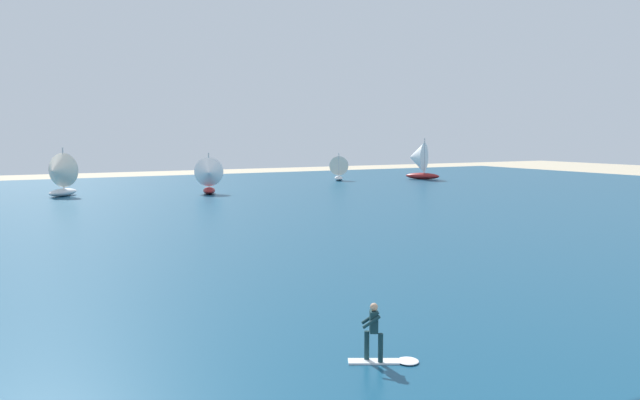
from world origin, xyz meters
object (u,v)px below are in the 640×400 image
kitesurfer (381,341)px  sailboat_anchored_offshore (209,175)px  sailboat_trailing (59,174)px  sailboat_far_left (418,160)px  sailboat_heeled_over (338,168)px

kitesurfer → sailboat_anchored_offshore: bearing=75.4°
sailboat_trailing → sailboat_far_left: size_ratio=0.87×
kitesurfer → sailboat_heeled_over: size_ratio=0.55×
kitesurfer → sailboat_anchored_offshore: 53.15m
sailboat_anchored_offshore → sailboat_far_left: size_ratio=0.76×
kitesurfer → sailboat_anchored_offshore: (13.42, 51.41, 1.33)m
sailboat_trailing → sailboat_anchored_offshore: bearing=-18.1°
sailboat_heeled_over → sailboat_trailing: 36.73m
sailboat_anchored_offshore → sailboat_heeled_over: sailboat_anchored_offshore is taller
sailboat_heeled_over → kitesurfer: bearing=-119.5°
sailboat_heeled_over → sailboat_trailing: sailboat_trailing is taller
sailboat_far_left → kitesurfer: bearing=-127.7°
sailboat_anchored_offshore → sailboat_far_left: (32.53, 8.01, 0.60)m
sailboat_far_left → sailboat_trailing: bearing=-175.7°
kitesurfer → sailboat_anchored_offshore: sailboat_anchored_offshore is taller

